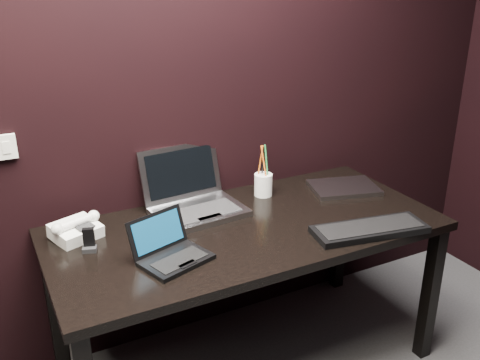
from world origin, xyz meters
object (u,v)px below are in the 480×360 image
ext_keyboard (370,229)px  pen_cup (263,184)px  desk (247,241)px  netbook (171,252)px  silver_laptop (194,201)px  mobile_phone (89,242)px  desk_phone (76,229)px  closed_laptop (344,188)px

ext_keyboard → pen_cup: pen_cup is taller
desk → netbook: (-0.39, -0.12, 0.11)m
silver_laptop → mobile_phone: (-0.51, -0.15, -0.02)m
desk_phone → ext_keyboard: bearing=-25.0°
desk → silver_laptop: (-0.15, 0.24, 0.13)m
silver_laptop → pen_cup: (0.37, 0.01, 0.01)m
silver_laptop → mobile_phone: bearing=-163.8°
silver_laptop → closed_laptop: silver_laptop is taller
desk_phone → mobile_phone: desk_phone is taller
netbook → closed_laptop: 1.05m
desk → ext_keyboard: bearing=-34.7°
pen_cup → mobile_phone: bearing=-169.5°
desk → mobile_phone: mobile_phone is taller
silver_laptop → closed_laptop: 0.78m
desk_phone → pen_cup: (0.91, 0.03, 0.02)m
desk → netbook: bearing=-162.7°
desk → closed_laptop: size_ratio=4.49×
silver_laptop → pen_cup: 0.37m
desk → pen_cup: (0.23, 0.25, 0.14)m
ext_keyboard → mobile_phone: bearing=160.3°
desk → mobile_phone: size_ratio=18.17×
ext_keyboard → closed_laptop: (0.19, 0.43, -0.00)m
pen_cup → desk_phone: bearing=-177.8°
desk → closed_laptop: 0.64m
ext_keyboard → mobile_phone: 1.16m
netbook → mobile_phone: netbook is taller
netbook → desk_phone: netbook is taller
mobile_phone → netbook: bearing=-39.3°
ext_keyboard → pen_cup: size_ratio=1.98×
desk → desk_phone: size_ratio=7.57×
ext_keyboard → pen_cup: 0.59m
netbook → closed_laptop: netbook is taller
ext_keyboard → closed_laptop: size_ratio=1.36×
desk → silver_laptop: bearing=121.2°
desk_phone → closed_laptop: bearing=-4.1°
silver_laptop → ext_keyboard: (0.58, -0.54, -0.04)m
desk → silver_laptop: size_ratio=4.00×
desk → netbook: netbook is taller
pen_cup → silver_laptop: bearing=-177.7°
closed_laptop → pen_cup: size_ratio=1.46×
closed_laptop → netbook: bearing=-166.2°
netbook → silver_laptop: silver_laptop is taller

